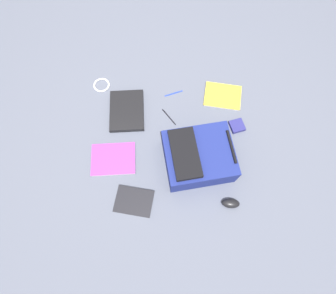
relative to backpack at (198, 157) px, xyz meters
name	(u,v)px	position (x,y,z in m)	size (l,w,h in m)	color
ground_plane	(168,145)	(-0.11, -0.18, -0.09)	(3.44, 3.44, 0.00)	#4C5160
backpack	(198,157)	(0.00, 0.00, 0.00)	(0.40, 0.45, 0.21)	navy
laptop	(127,111)	(-0.36, -0.45, -0.08)	(0.31, 0.24, 0.03)	black
book_blue	(114,159)	(-0.01, -0.52, -0.08)	(0.22, 0.29, 0.02)	silver
book_red	(223,96)	(-0.47, 0.20, -0.08)	(0.23, 0.28, 0.02)	silver
book_manual	(134,201)	(0.25, -0.38, -0.08)	(0.20, 0.25, 0.02)	silver
computer_mouse	(231,203)	(0.27, 0.19, -0.07)	(0.06, 0.11, 0.04)	black
cable_coil	(102,85)	(-0.57, -0.64, -0.09)	(0.11, 0.11, 0.01)	silver
pen_black	(174,93)	(-0.50, -0.14, -0.09)	(0.01, 0.01, 0.13)	#1933B2
pen_blue	(169,117)	(-0.31, -0.17, -0.09)	(0.01, 0.01, 0.14)	black
earbud_pouch	(237,126)	(-0.24, 0.28, -0.08)	(0.09, 0.09, 0.03)	navy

